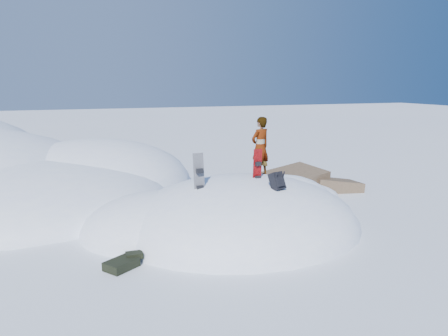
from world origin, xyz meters
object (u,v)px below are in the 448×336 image
object	(u,v)px
snowboard_red	(257,172)
person	(260,147)
backpack	(277,181)
snowboard_dark	(199,181)

from	to	relation	value
snowboard_red	person	xyz separation A→B (m)	(0.48, 0.86, 0.58)
snowboard_red	backpack	bearing A→B (deg)	-83.97
snowboard_red	snowboard_dark	world-z (taller)	snowboard_red
person	backpack	bearing A→B (deg)	60.04
snowboard_dark	person	distance (m)	2.54
snowboard_red	person	size ratio (longest dim) A/B	0.75
snowboard_red	snowboard_dark	bearing A→B (deg)	-176.57
snowboard_dark	person	bearing A→B (deg)	23.77
snowboard_dark	person	world-z (taller)	person
snowboard_dark	person	xyz separation A→B (m)	(2.23, 1.02, 0.66)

